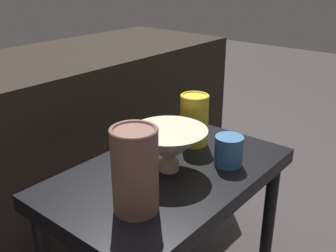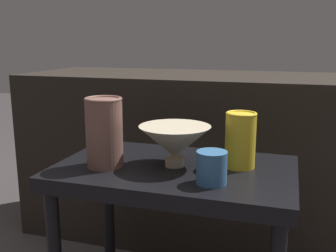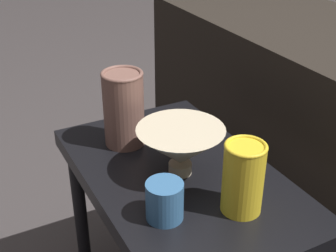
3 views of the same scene
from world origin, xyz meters
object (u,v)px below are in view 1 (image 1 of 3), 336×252
(vase_colorful_right, at_px, (194,119))
(cup, at_px, (229,151))
(vase_textured_left, at_px, (135,169))
(bowl, at_px, (170,146))

(vase_colorful_right, distance_m, cup, 0.15)
(vase_textured_left, xyz_separation_m, cup, (0.29, -0.04, -0.06))
(bowl, height_order, vase_colorful_right, vase_colorful_right)
(vase_colorful_right, bearing_deg, vase_textured_left, -163.77)
(bowl, bearing_deg, vase_colorful_right, 15.79)
(bowl, distance_m, vase_textured_left, 0.18)
(bowl, xyz_separation_m, cup, (0.12, -0.10, -0.03))
(vase_textured_left, height_order, cup, vase_textured_left)
(bowl, xyz_separation_m, vase_colorful_right, (0.17, 0.05, 0.01))
(vase_colorful_right, bearing_deg, cup, -108.20)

